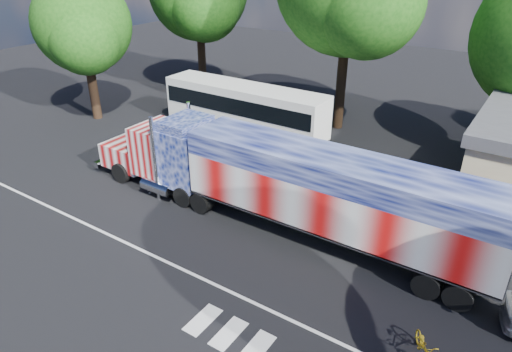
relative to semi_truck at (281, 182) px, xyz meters
The scene contains 7 objects.
ground 3.85m from the semi_truck, 129.98° to the right, with size 100.00×100.00×0.00m, color black.
lane_markings 6.53m from the semi_truck, 91.93° to the right, with size 30.00×2.67×0.01m.
semi_truck is the anchor object (origin of this frame).
coach_bus 12.26m from the semi_truck, 133.05° to the left, with size 12.43×2.89×3.62m.
woman 8.11m from the semi_truck, behind, with size 0.59×0.39×1.62m, color slate.
bicycle 9.42m from the semi_truck, 27.59° to the right, with size 0.58×1.68×0.88m, color gold.
tree_w_a 21.27m from the semi_truck, 165.30° to the left, with size 7.42×7.07×10.76m.
Camera 1 is at (11.45, -14.24, 12.54)m, focal length 32.00 mm.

